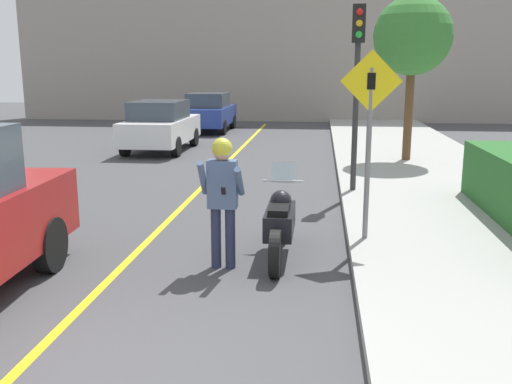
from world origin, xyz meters
The scene contains 11 objects.
ground_plane centered at (0.00, 0.00, 0.00)m, with size 80.00×80.00×0.00m, color #424244.
sidewalk_curb centered at (4.80, 4.00, 0.08)m, with size 4.40×44.00×0.16m.
road_center_line centered at (-0.60, 6.00, 0.00)m, with size 0.12×36.00×0.01m.
building_backdrop centered at (0.00, 26.00, 3.57)m, with size 28.00×1.20×7.14m.
motorcycle centered at (1.57, 3.59, 0.51)m, with size 0.62×2.31×1.31m.
person_biker centered at (0.82, 3.02, 1.13)m, with size 0.59×0.49×1.82m.
crossing_sign centered at (2.85, 4.18, 1.87)m, with size 0.91×0.08×2.84m.
traffic_light centered at (2.86, 7.78, 2.82)m, with size 0.26×0.30×3.85m.
street_tree centered at (4.61, 12.20, 3.57)m, with size 2.16×2.16×4.53m.
parked_car_white centered at (-3.19, 14.18, 0.86)m, with size 1.88×4.20×1.68m.
parked_car_blue centered at (-2.75, 20.35, 0.86)m, with size 1.88×4.20×1.68m.
Camera 1 is at (2.12, -4.45, 2.73)m, focal length 40.00 mm.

